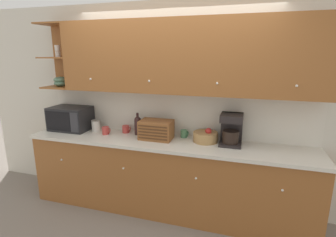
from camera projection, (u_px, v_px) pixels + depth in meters
The scene contains 14 objects.
ground_plane at pixel (172, 198), 3.69m from camera, with size 24.00×24.00×0.00m, color slate.
wall_back at pixel (173, 107), 3.41m from camera, with size 5.91×0.06×2.60m.
counter_unit at pixel (166, 176), 3.31m from camera, with size 3.53×0.61×0.94m.
backsplash_panel at pixel (172, 113), 3.39m from camera, with size 3.51×0.01×0.58m.
upper_cabinets at pixel (183, 57), 3.01m from camera, with size 3.51×0.38×0.84m.
microwave at pixel (71, 118), 3.63m from camera, with size 0.54×0.37×0.32m.
storage_canister at pixel (96, 126), 3.58m from camera, with size 0.12×0.12×0.15m.
mug at pixel (106, 130), 3.45m from camera, with size 0.10×0.09×0.10m.
mug_blue_second at pixel (126, 129), 3.52m from camera, with size 0.11×0.09×0.10m.
wine_bottle at pixel (138, 125), 3.42m from camera, with size 0.09×0.09×0.29m.
bread_box at pixel (156, 130), 3.24m from camera, with size 0.40×0.27×0.24m.
mug_patterned_third at pixel (184, 134), 3.32m from camera, with size 0.10×0.08×0.10m.
fruit_basket at pixel (206, 137), 3.15m from camera, with size 0.29×0.29×0.18m.
coffee_maker at pixel (231, 129), 3.04m from camera, with size 0.25×0.28×0.36m.
Camera 1 is at (0.92, -3.18, 1.98)m, focal length 28.00 mm.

